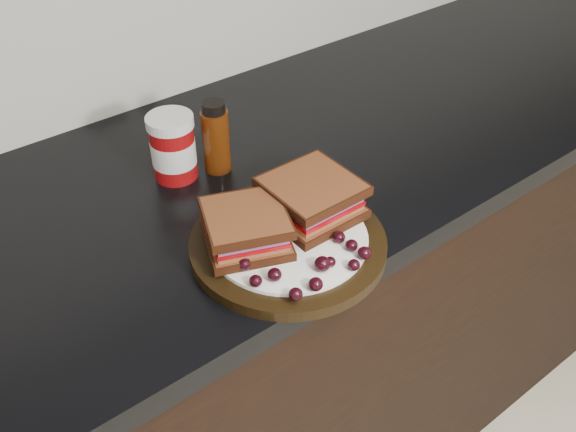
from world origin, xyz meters
The scene contains 29 objects.
base_cabinets centered at (0.00, 1.70, 0.43)m, with size 3.96×0.58×0.86m, color black.
countertop centered at (0.00, 1.70, 0.88)m, with size 3.98×0.60×0.04m, color black.
plate centered at (-0.08, 1.50, 0.91)m, with size 0.28×0.28×0.02m, color black.
sandwich_left centered at (-0.14, 1.53, 0.95)m, with size 0.11×0.11×0.05m, color brown, non-canonical shape.
sandwich_right centered at (-0.02, 1.52, 0.95)m, with size 0.12×0.12×0.06m, color brown, non-canonical shape.
grape_0 centered at (-0.17, 1.45, 0.93)m, with size 0.02×0.02×0.02m, color black.
grape_1 centered at (-0.15, 1.44, 0.93)m, with size 0.02×0.02×0.02m, color black.
grape_2 centered at (-0.15, 1.40, 0.93)m, with size 0.02×0.02×0.02m, color black.
grape_3 centered at (-0.12, 1.40, 0.93)m, with size 0.02×0.02×0.02m, color black.
grape_4 centered at (-0.09, 1.42, 0.93)m, with size 0.02×0.02×0.02m, color black.
grape_5 centered at (-0.08, 1.42, 0.93)m, with size 0.02×0.02×0.01m, color black.
grape_6 centered at (-0.05, 1.40, 0.93)m, with size 0.02×0.02×0.02m, color black.
grape_7 centered at (-0.03, 1.40, 0.93)m, with size 0.02×0.02×0.02m, color black.
grape_8 centered at (-0.03, 1.43, 0.93)m, with size 0.02×0.02×0.02m, color black.
grape_9 centered at (-0.03, 1.45, 0.93)m, with size 0.02×0.02×0.02m, color black.
grape_10 centered at (0.01, 1.48, 0.93)m, with size 0.02×0.02×0.02m, color black.
grape_11 centered at (-0.01, 1.49, 0.93)m, with size 0.02×0.02×0.02m, color black.
grape_12 centered at (0.00, 1.51, 0.93)m, with size 0.02×0.02×0.01m, color black.
grape_13 centered at (-0.01, 1.55, 0.93)m, with size 0.02×0.02×0.02m, color black.
grape_14 centered at (-0.12, 1.57, 0.93)m, with size 0.02×0.02×0.02m, color black.
grape_15 centered at (-0.12, 1.54, 0.93)m, with size 0.02×0.02×0.02m, color black.
grape_16 centered at (-0.16, 1.53, 0.93)m, with size 0.02×0.02×0.02m, color black.
grape_17 centered at (-0.15, 1.51, 0.93)m, with size 0.02×0.02×0.02m, color black.
grape_18 centered at (-0.17, 1.48, 0.93)m, with size 0.02×0.02×0.02m, color black.
grape_19 centered at (-0.13, 1.55, 0.93)m, with size 0.02×0.02×0.02m, color black.
grape_20 centered at (-0.13, 1.51, 0.93)m, with size 0.02×0.02×0.02m, color black.
grape_21 centered at (-0.14, 1.49, 0.93)m, with size 0.02×0.02×0.02m, color black.
condiment_jar centered at (-0.12, 1.76, 0.96)m, with size 0.07×0.07×0.11m, color maroon.
oil_bottle centered at (-0.05, 1.73, 0.96)m, with size 0.04×0.04×0.12m, color #431B06.
Camera 1 is at (-0.50, 0.96, 1.51)m, focal length 40.00 mm.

